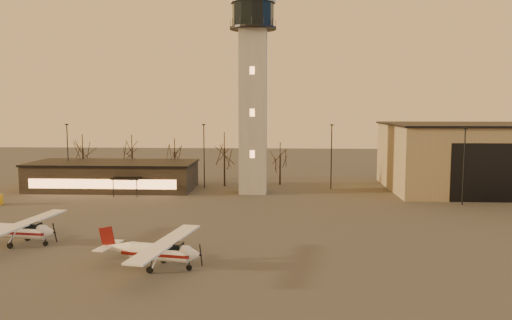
% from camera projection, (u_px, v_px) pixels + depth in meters
% --- Properties ---
extents(ground, '(220.00, 220.00, 0.00)m').
position_uv_depth(ground, '(234.00, 249.00, 45.11)').
color(ground, '#3F3D3A').
rests_on(ground, ground).
extents(control_tower, '(6.80, 6.80, 32.60)m').
position_uv_depth(control_tower, '(253.00, 83.00, 73.15)').
color(control_tower, gray).
rests_on(control_tower, ground).
extents(hangar, '(30.60, 20.60, 10.30)m').
position_uv_depth(hangar, '(489.00, 157.00, 76.44)').
color(hangar, '#968362').
rests_on(hangar, ground).
extents(terminal, '(25.40, 12.20, 4.30)m').
position_uv_depth(terminal, '(113.00, 176.00, 77.77)').
color(terminal, black).
rests_on(terminal, ground).
extents(light_poles, '(58.50, 12.25, 10.14)m').
position_uv_depth(light_poles, '(257.00, 156.00, 75.29)').
color(light_poles, black).
rests_on(light_poles, ground).
extents(tree_row, '(37.20, 9.20, 8.80)m').
position_uv_depth(tree_row, '(175.00, 148.00, 84.06)').
color(tree_row, black).
rests_on(tree_row, ground).
extents(cessna_front, '(9.27, 11.68, 3.21)m').
position_uv_depth(cessna_front, '(162.00, 255.00, 39.71)').
color(cessna_front, white).
rests_on(cessna_front, ground).
extents(cessna_rear, '(9.17, 11.56, 3.18)m').
position_uv_depth(cessna_rear, '(23.00, 233.00, 46.51)').
color(cessna_rear, silver).
rests_on(cessna_rear, ground).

